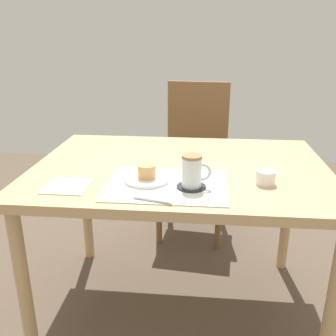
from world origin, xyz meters
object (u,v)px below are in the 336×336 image
object	(u,v)px
dining_table	(180,182)
pastry	(147,171)
pastry_plate	(147,179)
sugar_bowl	(266,177)
coffee_mug	(192,171)
wooden_chair	(195,152)

from	to	relation	value
dining_table	pastry	xyz separation A→B (m)	(-0.11, -0.19, 0.11)
pastry_plate	sugar_bowl	bearing A→B (deg)	2.90
pastry_plate	pastry	xyz separation A→B (m)	(-0.00, -0.00, 0.03)
pastry_plate	coffee_mug	bearing A→B (deg)	-15.63
coffee_mug	pastry_plate	bearing A→B (deg)	164.37
pastry	coffee_mug	bearing A→B (deg)	-15.63
dining_table	pastry_plate	distance (m)	0.24
wooden_chair	sugar_bowl	size ratio (longest dim) A/B	13.30
pastry	sugar_bowl	distance (m)	0.42
dining_table	sugar_bowl	xyz separation A→B (m)	(0.31, -0.17, 0.10)
pastry_plate	sugar_bowl	world-z (taller)	sugar_bowl
pastry	sugar_bowl	bearing A→B (deg)	2.90
pastry	coffee_mug	xyz separation A→B (m)	(0.17, -0.05, 0.02)
coffee_mug	sugar_bowl	size ratio (longest dim) A/B	1.60
pastry_plate	sugar_bowl	xyz separation A→B (m)	(0.42, 0.02, 0.02)
wooden_chair	coffee_mug	distance (m)	1.07
pastry_plate	pastry	world-z (taller)	pastry
wooden_chair	sugar_bowl	xyz separation A→B (m)	(0.27, -0.97, 0.22)
pastry_plate	coffee_mug	xyz separation A→B (m)	(0.17, -0.05, 0.06)
dining_table	sugar_bowl	bearing A→B (deg)	-28.48
pastry_plate	dining_table	bearing A→B (deg)	60.37
pastry	coffee_mug	size ratio (longest dim) A/B	0.57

